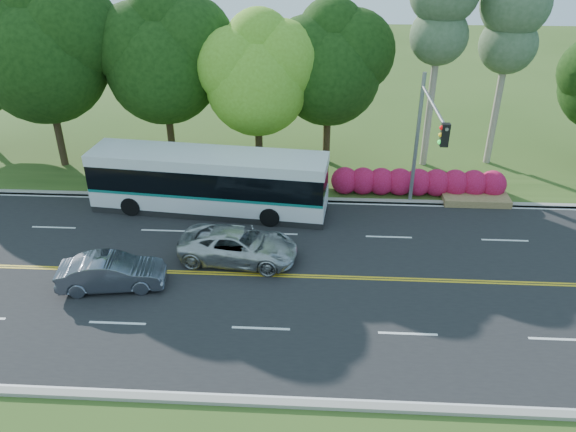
# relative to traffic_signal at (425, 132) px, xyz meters

# --- Properties ---
(ground) EXTENTS (120.00, 120.00, 0.00)m
(ground) POSITION_rel_traffic_signal_xyz_m (-6.49, -5.40, -4.67)
(ground) COLOR #334F1A
(ground) RESTS_ON ground
(road) EXTENTS (60.00, 14.00, 0.02)m
(road) POSITION_rel_traffic_signal_xyz_m (-6.49, -5.40, -4.66)
(road) COLOR black
(road) RESTS_ON ground
(curb_north) EXTENTS (60.00, 0.30, 0.15)m
(curb_north) POSITION_rel_traffic_signal_xyz_m (-6.49, 1.75, -4.60)
(curb_north) COLOR gray
(curb_north) RESTS_ON ground
(curb_south) EXTENTS (60.00, 0.30, 0.15)m
(curb_south) POSITION_rel_traffic_signal_xyz_m (-6.49, -12.55, -4.60)
(curb_south) COLOR gray
(curb_south) RESTS_ON ground
(grass_verge) EXTENTS (60.00, 4.00, 0.10)m
(grass_verge) POSITION_rel_traffic_signal_xyz_m (-6.49, 3.60, -4.62)
(grass_verge) COLOR #334F1A
(grass_verge) RESTS_ON ground
(lane_markings) EXTENTS (57.60, 13.82, 0.00)m
(lane_markings) POSITION_rel_traffic_signal_xyz_m (-6.59, -5.40, -4.65)
(lane_markings) COLOR gold
(lane_markings) RESTS_ON road
(tree_row) EXTENTS (44.70, 9.10, 13.84)m
(tree_row) POSITION_rel_traffic_signal_xyz_m (-11.65, 6.73, 2.06)
(tree_row) COLOR black
(tree_row) RESTS_ON ground
(bougainvillea_hedge) EXTENTS (9.50, 2.25, 1.50)m
(bougainvillea_hedge) POSITION_rel_traffic_signal_xyz_m (0.69, 2.75, -3.95)
(bougainvillea_hedge) COLOR maroon
(bougainvillea_hedge) RESTS_ON ground
(traffic_signal) EXTENTS (0.42, 6.10, 7.00)m
(traffic_signal) POSITION_rel_traffic_signal_xyz_m (0.00, 0.00, 0.00)
(traffic_signal) COLOR gray
(traffic_signal) RESTS_ON ground
(transit_bus) EXTENTS (12.25, 3.80, 3.16)m
(transit_bus) POSITION_rel_traffic_signal_xyz_m (-10.56, 0.40, -3.09)
(transit_bus) COLOR silver
(transit_bus) RESTS_ON road
(sedan) EXTENTS (4.49, 2.12, 1.42)m
(sedan) POSITION_rel_traffic_signal_xyz_m (-13.39, -6.60, -3.94)
(sedan) COLOR slate
(sedan) RESTS_ON road
(suv) EXTENTS (5.50, 2.97, 1.47)m
(suv) POSITION_rel_traffic_signal_xyz_m (-8.42, -4.24, -3.92)
(suv) COLOR #B2B6B7
(suv) RESTS_ON road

